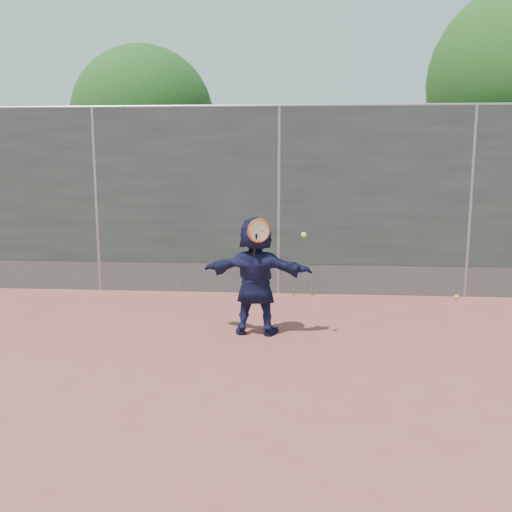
{
  "coord_description": "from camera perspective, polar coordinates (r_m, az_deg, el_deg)",
  "views": [
    {
      "loc": [
        0.35,
        -5.65,
        2.21
      ],
      "look_at": [
        -0.2,
        1.31,
        1.0
      ],
      "focal_mm": 40.0,
      "sensor_mm": 36.0,
      "label": 1
    }
  ],
  "objects": [
    {
      "name": "ground",
      "position": [
        6.07,
        0.9,
        -11.47
      ],
      "size": [
        80.0,
        80.0,
        0.0
      ],
      "primitive_type": "plane",
      "color": "#9E4C42",
      "rests_on": "ground"
    },
    {
      "name": "player",
      "position": [
        7.13,
        0.0,
        -1.97
      ],
      "size": [
        1.42,
        0.57,
        1.49
      ],
      "primitive_type": "imported",
      "rotation": [
        0.0,
        0.0,
        3.05
      ],
      "color": "#15183B",
      "rests_on": "ground"
    },
    {
      "name": "ball_ground",
      "position": [
        9.56,
        19.42,
        -3.86
      ],
      "size": [
        0.07,
        0.07,
        0.07
      ],
      "primitive_type": "sphere",
      "color": "#B8F135",
      "rests_on": "ground"
    },
    {
      "name": "fence",
      "position": [
        9.18,
        2.3,
        5.93
      ],
      "size": [
        20.0,
        0.06,
        3.03
      ],
      "color": "#38423D",
      "rests_on": "ground"
    },
    {
      "name": "swing_action",
      "position": [
        6.84,
        0.72,
        2.36
      ],
      "size": [
        0.71,
        0.16,
        0.51
      ],
      "color": "#D25913",
      "rests_on": "ground"
    },
    {
      "name": "tree_left",
      "position": [
        12.63,
        -10.46,
        13.01
      ],
      "size": [
        3.15,
        3.0,
        4.53
      ],
      "color": "#382314",
      "rests_on": "ground"
    },
    {
      "name": "weed_clump",
      "position": [
        9.27,
        4.04,
        -3.11
      ],
      "size": [
        0.68,
        0.07,
        0.3
      ],
      "color": "#387226",
      "rests_on": "ground"
    }
  ]
}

